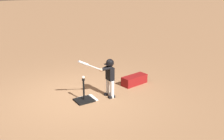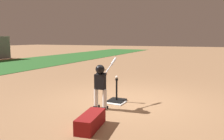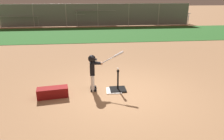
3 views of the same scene
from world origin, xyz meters
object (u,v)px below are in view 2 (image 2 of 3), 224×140
object	(u,v)px
equipment_bag	(91,121)
batting_tee	(117,99)
batter_child	(101,81)
baseball	(117,77)

from	to	relation	value
equipment_bag	batting_tee	bearing A→B (deg)	-0.16
batter_child	baseball	world-z (taller)	batter_child
baseball	equipment_bag	distance (m)	1.95
batting_tee	equipment_bag	distance (m)	1.88
baseball	batting_tee	bearing A→B (deg)	-75.96
equipment_bag	baseball	bearing A→B (deg)	-0.16
batter_child	equipment_bag	bearing A→B (deg)	-162.26
baseball	equipment_bag	size ratio (longest dim) A/B	0.09
batter_child	baseball	xyz separation A→B (m)	(0.70, -0.11, -0.02)
batting_tee	equipment_bag	bearing A→B (deg)	-172.07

